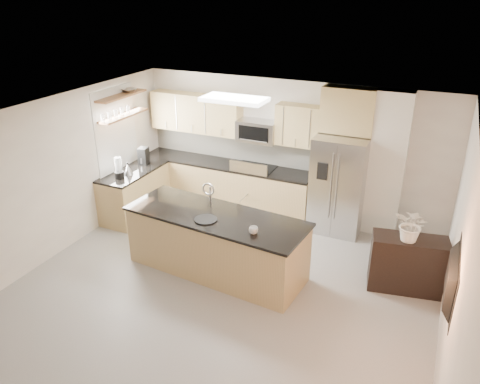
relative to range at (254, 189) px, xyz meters
The scene contains 26 objects.
floor 3.02m from the range, 78.39° to the right, with size 6.50×6.50×0.00m, color gray.
ceiling 3.66m from the range, 78.39° to the right, with size 6.00×6.50×0.02m, color silver.
wall_back 1.07m from the range, 28.76° to the left, with size 6.00×0.02×2.60m, color silver.
wall_left 3.87m from the range, 129.41° to the right, with size 0.02×6.50×2.60m, color silver.
wall_right 4.71m from the range, 39.05° to the right, with size 0.02×6.50×2.60m, color silver.
back_counter 0.63m from the range, behind, with size 3.55×0.66×1.44m.
left_counter 2.33m from the range, 152.71° to the right, with size 0.66×1.50×0.92m.
range is the anchor object (origin of this frame).
upper_cabinets 1.53m from the range, 166.83° to the left, with size 3.50×0.33×0.75m.
microwave 1.16m from the range, 90.00° to the left, with size 0.76×0.40×0.40m.
refrigerator 1.71m from the range, ahead, with size 0.92×0.78×1.78m.
partition_column 2.56m from the range, ahead, with size 0.60×0.30×2.60m, color silver.
window 2.86m from the range, 155.75° to the right, with size 0.04×1.15×1.65m.
shelf_lower 2.86m from the range, 156.67° to the right, with size 0.30×1.20×0.04m, color brown.
shelf_upper 3.07m from the range, 156.67° to the right, with size 0.30×1.20×0.04m, color brown.
ceiling_fixture 2.48m from the range, 81.39° to the right, with size 1.00×0.50×0.06m, color white.
island 2.20m from the range, 82.56° to the right, with size 2.91×1.28×1.40m.
credenza 3.39m from the range, 25.47° to the right, with size 1.06×0.45×0.85m, color black.
cup 2.73m from the range, 67.45° to the right, with size 0.13×0.13×0.10m, color silver.
platter 2.45m from the range, 84.66° to the right, with size 0.34×0.34×0.02m, color black.
blender 2.61m from the range, 144.88° to the right, with size 0.17×0.17×0.39m.
kettle 2.45m from the range, 148.07° to the right, with size 0.19×0.19×0.23m.
coffee_maker 2.28m from the range, 162.42° to the right, with size 0.21×0.24×0.33m.
bowl 3.04m from the range, 162.26° to the right, with size 0.35×0.35×0.09m, color #B2B2B4.
flower_vase 3.49m from the range, 26.74° to the right, with size 0.68×0.59×0.76m, color silver.
television 4.78m from the range, 41.64° to the right, with size 1.08×0.14×0.62m, color black.
Camera 1 is at (2.63, -4.86, 4.20)m, focal length 35.00 mm.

